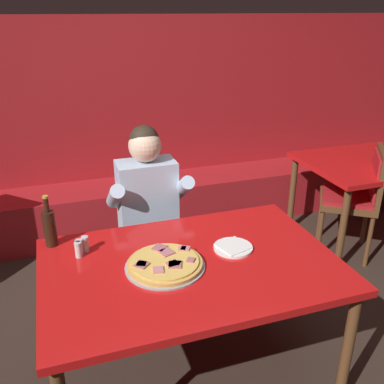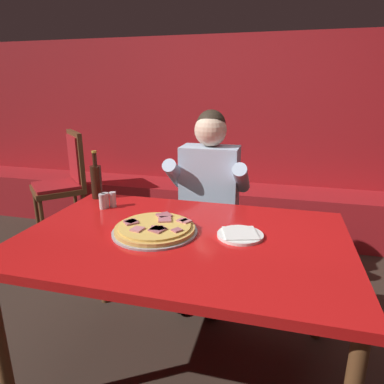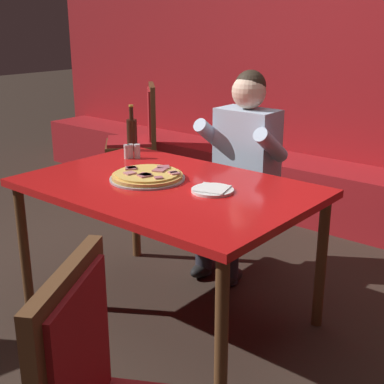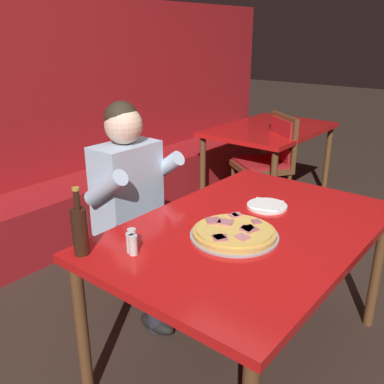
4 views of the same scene
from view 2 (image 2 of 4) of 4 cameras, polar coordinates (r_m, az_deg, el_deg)
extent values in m
plane|color=#33261E|center=(2.02, -1.39, -27.31)|extent=(24.00, 24.00, 0.00)
cube|color=#A3191E|center=(3.62, 8.25, 9.55)|extent=(6.80, 0.16, 1.90)
cube|color=#A3191E|center=(3.47, 7.12, -2.95)|extent=(6.46, 0.48, 0.46)
cylinder|color=brown|center=(1.79, -29.33, -21.41)|extent=(0.06, 0.06, 0.72)
cylinder|color=brown|center=(2.37, -14.78, -9.93)|extent=(0.06, 0.06, 0.72)
cylinder|color=brown|center=(2.12, 20.79, -13.94)|extent=(0.06, 0.06, 0.72)
cube|color=red|center=(1.59, -1.58, -7.90)|extent=(1.49, 0.99, 0.04)
cylinder|color=#9E9EA3|center=(1.62, -6.25, -6.60)|extent=(0.40, 0.40, 0.01)
cylinder|color=gold|center=(1.61, -6.27, -6.14)|extent=(0.38, 0.38, 0.02)
cylinder|color=#E0B251|center=(1.61, -6.28, -5.68)|extent=(0.34, 0.34, 0.01)
cube|color=#C6757A|center=(1.56, -9.08, -6.13)|extent=(0.06, 0.06, 0.01)
cube|color=#B76670|center=(1.66, -4.56, -4.58)|extent=(0.08, 0.08, 0.01)
cube|color=#A85B66|center=(1.55, -5.75, -6.23)|extent=(0.08, 0.08, 0.01)
cube|color=#A85B66|center=(1.71, -4.68, -3.88)|extent=(0.09, 0.09, 0.01)
cube|color=#A85B66|center=(1.65, -10.08, -4.88)|extent=(0.06, 0.06, 0.01)
cube|color=#C6757A|center=(1.64, -1.61, -4.75)|extent=(0.06, 0.06, 0.01)
cube|color=#B76670|center=(1.55, -5.29, -6.09)|extent=(0.06, 0.06, 0.01)
cube|color=#A85B66|center=(1.64, -10.15, -4.96)|extent=(0.08, 0.08, 0.01)
cube|color=#B76670|center=(1.56, -5.96, -6.07)|extent=(0.06, 0.06, 0.01)
cube|color=#C6757A|center=(1.63, -1.05, -4.86)|extent=(0.06, 0.06, 0.01)
cube|color=#A85B66|center=(1.53, -2.53, -6.36)|extent=(0.05, 0.05, 0.01)
cylinder|color=white|center=(1.58, 8.03, -7.13)|extent=(0.21, 0.21, 0.01)
cube|color=white|center=(1.58, 8.05, -6.80)|extent=(0.19, 0.19, 0.01)
cylinder|color=black|center=(2.16, -15.62, 1.59)|extent=(0.07, 0.07, 0.20)
cylinder|color=black|center=(2.12, -15.92, 5.24)|extent=(0.03, 0.03, 0.08)
cylinder|color=#B29933|center=(2.12, -16.02, 6.45)|extent=(0.03, 0.03, 0.01)
cylinder|color=silver|center=(1.98, -14.20, -1.54)|extent=(0.04, 0.04, 0.07)
cylinder|color=silver|center=(1.99, -14.17, -1.93)|extent=(0.03, 0.03, 0.04)
cylinder|color=silver|center=(1.97, -14.29, -0.36)|extent=(0.04, 0.04, 0.01)
cylinder|color=silver|center=(1.99, -13.04, -1.40)|extent=(0.04, 0.04, 0.07)
cylinder|color=#28231E|center=(2.00, -13.01, -1.79)|extent=(0.03, 0.03, 0.04)
cylinder|color=silver|center=(1.98, -13.12, -0.22)|extent=(0.04, 0.04, 0.01)
cylinder|color=silver|center=(1.97, -14.69, -1.73)|extent=(0.04, 0.04, 0.07)
cylinder|color=#516B33|center=(1.97, -14.66, -2.12)|extent=(0.03, 0.03, 0.04)
cylinder|color=silver|center=(1.96, -14.79, -0.53)|extent=(0.04, 0.04, 0.01)
ellipsoid|color=black|center=(2.39, -1.34, -17.82)|extent=(0.11, 0.24, 0.09)
ellipsoid|color=black|center=(2.35, 3.61, -18.50)|extent=(0.11, 0.24, 0.09)
cylinder|color=#282833|center=(2.29, -1.38, -14.01)|extent=(0.11, 0.11, 0.43)
cylinder|color=#282833|center=(2.25, 3.70, -14.66)|extent=(0.11, 0.11, 0.43)
cube|color=#282833|center=(2.22, 1.79, -6.85)|extent=(0.34, 0.40, 0.12)
cube|color=silver|center=(2.31, 2.97, 1.23)|extent=(0.38, 0.22, 0.52)
cylinder|color=silver|center=(2.27, -2.86, 3.03)|extent=(0.09, 0.30, 0.25)
cylinder|color=silver|center=(2.18, 8.23, 2.29)|extent=(0.09, 0.30, 0.25)
sphere|color=beige|center=(2.24, 3.11, 10.25)|extent=(0.21, 0.21, 0.21)
sphere|color=#2D2319|center=(2.25, 3.21, 11.17)|extent=(0.19, 0.19, 0.19)
cylinder|color=brown|center=(3.73, -24.45, -3.04)|extent=(0.04, 0.04, 0.46)
cylinder|color=brown|center=(3.37, -23.59, -4.98)|extent=(0.04, 0.04, 0.46)
cylinder|color=brown|center=(3.78, -18.78, -2.12)|extent=(0.04, 0.04, 0.46)
cylinder|color=brown|center=(3.43, -17.33, -3.93)|extent=(0.04, 0.04, 0.46)
cube|color=brown|center=(3.50, -21.48, 0.41)|extent=(0.62, 0.62, 0.05)
cube|color=#A3191E|center=(3.49, -21.55, 1.04)|extent=(0.57, 0.57, 0.03)
cube|color=brown|center=(3.47, -18.73, 5.37)|extent=(0.34, 0.33, 0.51)
cube|color=#A3191E|center=(3.47, -19.14, 5.31)|extent=(0.28, 0.27, 0.43)
camera|label=1|loc=(1.18, -103.93, 23.92)|focal=40.00mm
camera|label=3|loc=(1.48, 127.09, -3.53)|focal=50.00mm
camera|label=4|loc=(2.07, -65.30, 13.51)|focal=40.00mm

